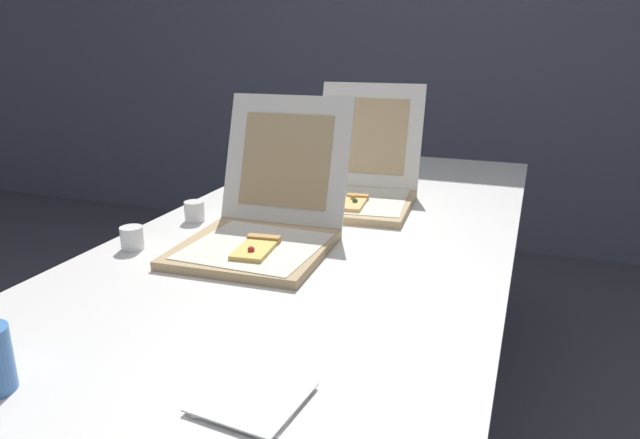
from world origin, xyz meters
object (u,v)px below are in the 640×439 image
object	(u,v)px
cup_white_mid	(249,195)
table	(332,239)
pizza_box_front	(262,227)
cup_white_near_left	(132,238)
pizza_box_middle	(357,187)
napkin_pile	(251,395)
cup_white_near_center	(194,211)

from	to	relation	value
cup_white_mid	table	bearing A→B (deg)	-17.86
pizza_box_front	cup_white_near_left	bearing A→B (deg)	-158.95
table	pizza_box_middle	size ratio (longest dim) A/B	4.16
pizza_box_front	napkin_pile	world-z (taller)	pizza_box_front
pizza_box_front	table	bearing A→B (deg)	63.42
napkin_pile	pizza_box_front	bearing A→B (deg)	114.22
cup_white_near_left	napkin_pile	size ratio (longest dim) A/B	0.30
cup_white_near_center	table	bearing A→B (deg)	16.62
cup_white_mid	napkin_pile	bearing A→B (deg)	-62.98
table	cup_white_near_left	distance (m)	0.54
cup_white_mid	cup_white_near_left	xyz separation A→B (m)	(-0.09, -0.46, 0.00)
cup_white_mid	napkin_pile	world-z (taller)	cup_white_mid
pizza_box_front	cup_white_near_left	distance (m)	0.32
napkin_pile	cup_white_near_left	bearing A→B (deg)	140.56
cup_white_near_left	cup_white_near_center	bearing A→B (deg)	84.80
table	pizza_box_middle	bearing A→B (deg)	89.17
cup_white_near_left	pizza_box_front	bearing A→B (deg)	23.53
pizza_box_middle	cup_white_near_center	distance (m)	0.50
pizza_box_middle	cup_white_near_center	xyz separation A→B (m)	(-0.38, -0.33, -0.02)
cup_white_mid	napkin_pile	xyz separation A→B (m)	(0.47, -0.91, -0.02)
cup_white_mid	pizza_box_middle	bearing A→B (deg)	21.77
pizza_box_middle	table	bearing A→B (deg)	-94.81
napkin_pile	table	bearing A→B (deg)	100.94
cup_white_mid	cup_white_near_center	bearing A→B (deg)	-106.97
cup_white_near_center	cup_white_near_left	distance (m)	0.25
cup_white_near_center	napkin_pile	distance (m)	0.88
cup_white_near_center	cup_white_mid	bearing A→B (deg)	73.03
pizza_box_middle	cup_white_near_center	world-z (taller)	pizza_box_middle
pizza_box_front	cup_white_mid	xyz separation A→B (m)	(-0.20, 0.33, -0.02)
table	cup_white_near_left	world-z (taller)	cup_white_near_left
pizza_box_middle	napkin_pile	xyz separation A→B (m)	(0.15, -1.04, -0.05)
table	pizza_box_front	size ratio (longest dim) A/B	4.21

